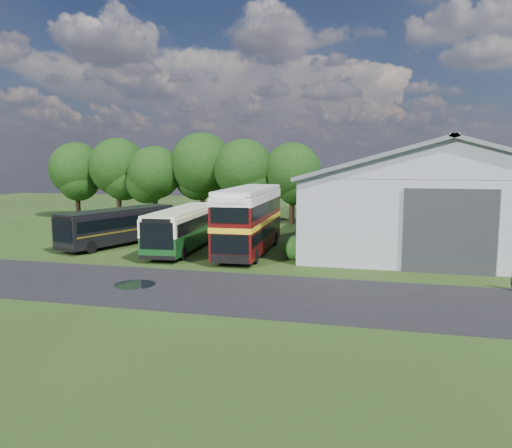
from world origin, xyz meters
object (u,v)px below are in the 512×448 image
(bus_maroon_double, at_px, (249,221))
(bus_dark_single, at_px, (119,226))
(storage_shed, at_px, (432,191))
(bus_green_single, at_px, (185,228))

(bus_maroon_double, bearing_deg, bus_dark_single, 174.09)
(storage_shed, xyz_separation_m, bus_dark_single, (-23.78, -7.79, -2.65))
(storage_shed, xyz_separation_m, bus_green_single, (-18.01, -8.37, -2.53))
(storage_shed, bearing_deg, bus_maroon_double, -146.96)
(storage_shed, bearing_deg, bus_green_single, -155.07)
(bus_maroon_double, distance_m, bus_dark_single, 10.83)
(bus_green_single, bearing_deg, storage_shed, 20.98)
(bus_green_single, height_order, bus_dark_single, bus_green_single)
(bus_green_single, xyz_separation_m, bus_maroon_double, (5.00, -0.09, 0.70))
(bus_maroon_double, xyz_separation_m, bus_dark_single, (-10.78, 0.67, -0.82))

